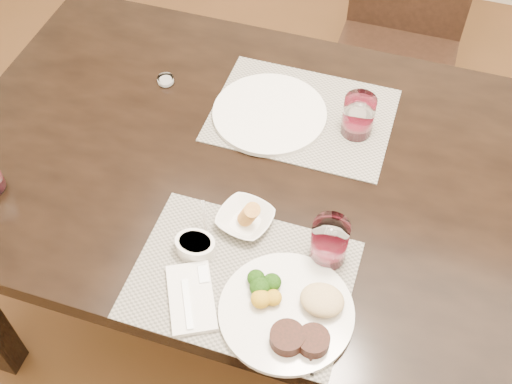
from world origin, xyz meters
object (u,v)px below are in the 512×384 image
(dinner_plate, at_px, (292,312))
(wine_glass_near, at_px, (329,243))
(steak_knife, at_px, (317,338))
(far_plate, at_px, (270,113))
(cracker_bowl, at_px, (245,219))
(chair_far, at_px, (401,33))

(dinner_plate, bearing_deg, wine_glass_near, 87.41)
(steak_knife, relative_size, far_plate, 0.79)
(dinner_plate, xyz_separation_m, cracker_bowl, (-0.16, 0.19, 0.00))
(cracker_bowl, bearing_deg, dinner_plate, -49.44)
(wine_glass_near, relative_size, far_plate, 0.37)
(dinner_plate, bearing_deg, chair_far, 97.19)
(chair_far, relative_size, far_plate, 3.05)
(chair_far, xyz_separation_m, wine_glass_near, (-0.00, -1.15, 0.30))
(far_plate, bearing_deg, wine_glass_near, -56.57)
(steak_knife, bearing_deg, far_plate, 112.14)
(steak_knife, bearing_deg, dinner_plate, 147.84)
(wine_glass_near, bearing_deg, chair_far, 89.82)
(wine_glass_near, distance_m, far_plate, 0.45)
(steak_knife, height_order, cracker_bowl, cracker_bowl)
(dinner_plate, bearing_deg, cracker_bowl, 139.35)
(dinner_plate, height_order, wine_glass_near, wine_glass_near)
(chair_far, height_order, cracker_bowl, chair_far)
(cracker_bowl, xyz_separation_m, wine_glass_near, (0.20, -0.03, 0.03))
(chair_far, xyz_separation_m, cracker_bowl, (-0.20, -1.12, 0.27))
(cracker_bowl, bearing_deg, wine_glass_near, -8.09)
(chair_far, height_order, dinner_plate, chair_far)
(steak_knife, relative_size, cracker_bowl, 1.63)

